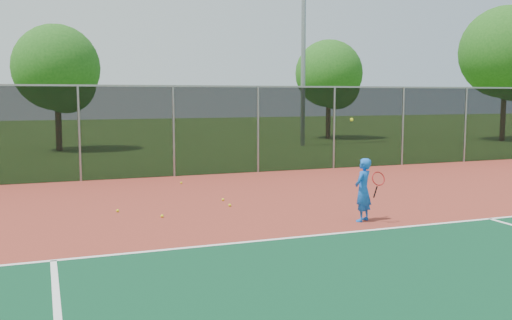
{
  "coord_description": "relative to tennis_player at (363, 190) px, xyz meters",
  "views": [
    {
      "loc": [
        -7.09,
        -6.64,
        2.72
      ],
      "look_at": [
        -2.71,
        5.0,
        1.3
      ],
      "focal_mm": 40.0,
      "sensor_mm": 36.0,
      "label": 1
    }
  ],
  "objects": [
    {
      "name": "court_apron",
      "position": [
        0.7,
        -1.82,
        -0.7
      ],
      "size": [
        30.0,
        20.0,
        0.02
      ],
      "primitive_type": "cube",
      "color": "maroon",
      "rests_on": "ground"
    },
    {
      "name": "fence_back",
      "position": [
        0.7,
        8.18,
        0.86
      ],
      "size": [
        30.0,
        0.06,
        3.03
      ],
      "color": "black",
      "rests_on": "court_apron"
    },
    {
      "name": "tennis_player",
      "position": [
        0.0,
        0.0,
        0.0
      ],
      "size": [
        0.6,
        0.69,
        2.22
      ],
      "color": "blue",
      "rests_on": "court_apron"
    },
    {
      "name": "practice_ball_1",
      "position": [
        -2.47,
        6.46,
        -0.65
      ],
      "size": [
        0.07,
        0.07,
        0.07
      ],
      "primitive_type": "sphere",
      "color": "yellow",
      "rests_on": "court_apron"
    },
    {
      "name": "practice_ball_2",
      "position": [
        -3.97,
        1.88,
        -0.65
      ],
      "size": [
        0.07,
        0.07,
        0.07
      ],
      "primitive_type": "sphere",
      "color": "yellow",
      "rests_on": "court_apron"
    },
    {
      "name": "practice_ball_3",
      "position": [
        -4.82,
        2.82,
        -0.65
      ],
      "size": [
        0.07,
        0.07,
        0.07
      ],
      "primitive_type": "sphere",
      "color": "yellow",
      "rests_on": "court_apron"
    },
    {
      "name": "practice_ball_4",
      "position": [
        -2.11,
        3.31,
        -0.65
      ],
      "size": [
        0.07,
        0.07,
        0.07
      ],
      "primitive_type": "sphere",
      "color": "yellow",
      "rests_on": "court_apron"
    },
    {
      "name": "practice_ball_5",
      "position": [
        -2.18,
        2.54,
        -0.65
      ],
      "size": [
        0.07,
        0.07,
        0.07
      ],
      "primitive_type": "sphere",
      "color": "yellow",
      "rests_on": "court_apron"
    },
    {
      "name": "floodlight_n",
      "position": [
        6.82,
        17.47,
        5.99
      ],
      "size": [
        0.9,
        0.4,
        11.86
      ],
      "color": "gray",
      "rests_on": "ground"
    },
    {
      "name": "tree_back_left",
      "position": [
        -5.52,
        19.17,
        3.16
      ],
      "size": [
        4.19,
        4.19,
        6.16
      ],
      "color": "#3D2316",
      "rests_on": "ground"
    },
    {
      "name": "tree_back_mid",
      "position": [
        10.6,
        21.46,
        3.16
      ],
      "size": [
        4.2,
        4.2,
        6.17
      ],
      "color": "#3D2316",
      "rests_on": "ground"
    },
    {
      "name": "tree_back_right",
      "position": [
        19.51,
        16.16,
        4.29
      ],
      "size": [
        5.42,
        5.42,
        7.96
      ],
      "color": "#3D2316",
      "rests_on": "ground"
    }
  ]
}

